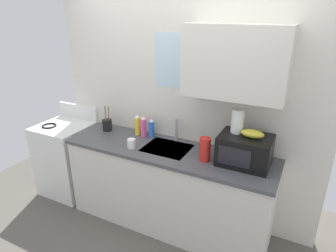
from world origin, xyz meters
name	(u,v)px	position (x,y,z in m)	size (l,w,h in m)	color
kitchen_wall_assembly	(191,99)	(0.11, 0.31, 1.36)	(2.93, 0.42, 2.50)	silver
counter_unit	(168,186)	(0.00, 0.00, 0.46)	(2.16, 0.63, 0.90)	silver
sink_faucet	(176,130)	(-0.02, 0.24, 1.02)	(0.03, 0.03, 0.24)	#B2B5BA
stove_range	(68,158)	(-1.43, 0.00, 0.46)	(0.60, 0.60, 1.08)	white
microwave	(245,150)	(0.74, 0.05, 1.04)	(0.46, 0.35, 0.27)	black
banana_bunch	(252,134)	(0.80, 0.05, 1.20)	(0.20, 0.11, 0.07)	gold
paper_towel_roll	(238,121)	(0.65, 0.10, 1.28)	(0.11, 0.11, 0.22)	white
dish_soap_bottle_blue	(151,128)	(-0.30, 0.20, 1.00)	(0.07, 0.07, 0.21)	blue
dish_soap_bottle_pink	(144,127)	(-0.38, 0.16, 1.01)	(0.07, 0.07, 0.24)	#E55999
dish_soap_bottle_yellow	(137,125)	(-0.47, 0.18, 1.01)	(0.06, 0.06, 0.24)	yellow
cereal_canister	(205,149)	(0.41, -0.05, 1.01)	(0.10, 0.10, 0.22)	red
mug_white	(131,144)	(-0.34, -0.14, 0.95)	(0.08, 0.08, 0.10)	white
utensil_crock	(107,125)	(-0.85, 0.12, 0.97)	(0.11, 0.11, 0.30)	black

